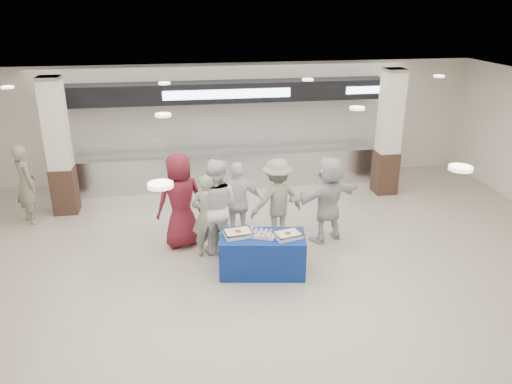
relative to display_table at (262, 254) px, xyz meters
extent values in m
plane|color=#BDB2A1|center=(-0.11, -0.63, -0.38)|extent=(14.00, 14.00, 0.00)
cube|color=silver|center=(-0.11, 4.77, 0.08)|extent=(8.00, 0.80, 0.90)
cube|color=silver|center=(-0.11, 4.77, 0.55)|extent=(8.00, 0.85, 0.04)
cube|color=white|center=(-0.11, 4.47, 0.88)|extent=(7.60, 0.02, 0.50)
cube|color=black|center=(-0.11, 4.77, 2.17)|extent=(8.40, 0.70, 0.50)
cube|color=silver|center=(-0.11, 4.41, 2.17)|extent=(3.20, 0.03, 0.22)
cube|color=silver|center=(3.69, 4.41, 2.17)|extent=(1.40, 0.03, 0.18)
cube|color=#331F17|center=(-4.11, 3.57, 0.18)|extent=(0.55, 0.55, 1.10)
cube|color=silver|center=(-4.11, 3.57, 1.78)|extent=(0.50, 0.50, 2.10)
cube|color=#331F17|center=(3.89, 3.57, 0.18)|extent=(0.55, 0.55, 1.10)
cube|color=silver|center=(3.89, 3.57, 1.78)|extent=(0.50, 0.50, 2.10)
cube|color=navy|center=(0.00, 0.00, 0.00)|extent=(1.66, 1.02, 0.75)
cube|color=white|center=(-0.43, 0.10, 0.41)|extent=(0.55, 0.46, 0.08)
cube|color=#442A13|center=(-0.43, 0.10, 0.47)|extent=(0.55, 0.46, 0.02)
cylinder|color=#A02716|center=(-0.43, 0.10, 0.46)|extent=(0.13, 0.13, 0.01)
cube|color=white|center=(0.44, -0.12, 0.41)|extent=(0.56, 0.48, 0.07)
cube|color=#442A13|center=(0.44, -0.12, 0.46)|extent=(0.56, 0.48, 0.02)
cylinder|color=#A02716|center=(0.44, -0.12, 0.45)|extent=(0.13, 0.13, 0.01)
cube|color=#B4B4B9|center=(-0.01, -0.01, 0.38)|extent=(0.56, 0.50, 0.02)
imported|color=maroon|center=(-1.44, 1.37, 0.61)|extent=(1.12, 0.91, 1.97)
imported|color=gray|center=(-0.95, 0.84, 0.47)|extent=(0.62, 0.41, 1.70)
imported|color=white|center=(-0.76, 0.97, 0.60)|extent=(1.14, 1.01, 1.95)
imported|color=white|center=(-0.27, 1.35, 0.49)|extent=(1.03, 0.47, 1.73)
imported|color=gray|center=(0.54, 1.31, 0.51)|extent=(1.28, 0.93, 1.78)
imported|color=silver|center=(1.57, 1.13, 0.54)|extent=(1.78, 1.07, 1.83)
imported|color=gray|center=(-4.81, 3.09, 0.54)|extent=(0.74, 0.80, 1.83)
camera|label=1|loc=(-1.45, -8.02, 4.40)|focal=35.00mm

